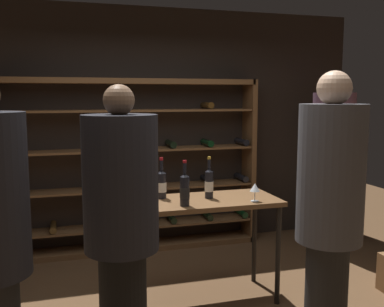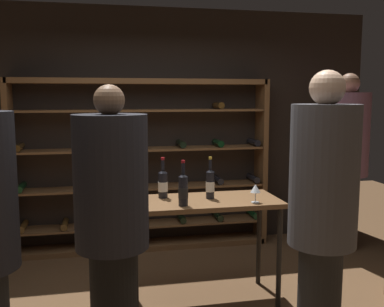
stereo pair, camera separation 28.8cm
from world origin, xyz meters
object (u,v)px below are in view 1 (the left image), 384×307
(person_guest_khaki, at_px, (332,152))
(wine_bottle_red_label, at_px, (162,184))
(tasting_table, at_px, (202,211))
(wine_bottle_green_slim, at_px, (209,183))
(wine_rack, at_px, (134,168))
(wine_glass_stemmed_left, at_px, (255,188))
(wine_bottle_gold_foil, at_px, (185,190))
(person_host_in_suit, at_px, (330,205))
(person_guest_blue_shirt, at_px, (121,216))

(person_guest_khaki, xyz_separation_m, wine_bottle_red_label, (-2.25, -0.84, -0.09))
(tasting_table, height_order, wine_bottle_green_slim, wine_bottle_green_slim)
(wine_rack, height_order, person_guest_khaki, person_guest_khaki)
(wine_bottle_green_slim, height_order, wine_glass_stemmed_left, wine_bottle_green_slim)
(person_guest_khaki, distance_m, wine_bottle_red_label, 2.40)
(wine_bottle_gold_foil, xyz_separation_m, wine_bottle_green_slim, (0.27, 0.20, -0.00))
(wine_bottle_green_slim, bearing_deg, person_guest_khaki, 27.09)
(wine_bottle_green_slim, bearing_deg, tasting_table, -154.76)
(person_host_in_suit, xyz_separation_m, person_guest_khaki, (1.39, 2.04, 0.05))
(wine_rack, height_order, wine_glass_stemmed_left, wine_rack)
(tasting_table, distance_m, wine_glass_stemmed_left, 0.49)
(wine_rack, xyz_separation_m, wine_glass_stemmed_left, (0.76, -1.66, 0.06))
(tasting_table, distance_m, person_guest_khaki, 2.18)
(wine_rack, distance_m, wine_bottle_red_label, 1.32)
(tasting_table, xyz_separation_m, wine_glass_stemmed_left, (0.40, -0.19, 0.22))
(person_guest_khaki, distance_m, wine_bottle_green_slim, 2.09)
(wine_bottle_gold_foil, distance_m, wine_bottle_green_slim, 0.34)
(person_host_in_suit, xyz_separation_m, wine_bottle_red_label, (-0.86, 1.20, -0.04))
(person_guest_khaki, xyz_separation_m, wine_glass_stemmed_left, (-1.53, -1.17, -0.10))
(wine_rack, distance_m, person_guest_blue_shirt, 2.25)
(person_host_in_suit, bearing_deg, wine_glass_stemmed_left, -121.23)
(person_host_in_suit, height_order, wine_glass_stemmed_left, person_host_in_suit)
(person_guest_khaki, height_order, wine_bottle_red_label, person_guest_khaki)
(wine_bottle_gold_foil, xyz_separation_m, wine_bottle_red_label, (-0.12, 0.31, -0.01))
(wine_bottle_green_slim, bearing_deg, wine_bottle_gold_foil, -143.36)
(person_host_in_suit, bearing_deg, wine_bottle_green_slim, -107.03)
(tasting_table, bearing_deg, person_guest_blue_shirt, -136.47)
(person_guest_khaki, bearing_deg, person_host_in_suit, 120.96)
(wine_bottle_gold_foil, bearing_deg, tasting_table, 39.89)
(tasting_table, relative_size, person_guest_blue_shirt, 0.70)
(tasting_table, height_order, wine_bottle_gold_foil, wine_bottle_gold_foil)
(tasting_table, relative_size, wine_bottle_gold_foil, 3.51)
(person_guest_khaki, bearing_deg, person_guest_blue_shirt, 97.70)
(person_guest_khaki, bearing_deg, wine_bottle_red_label, 85.64)
(tasting_table, relative_size, person_host_in_suit, 0.67)
(wine_rack, relative_size, wine_glass_stemmed_left, 19.02)
(wine_bottle_green_slim, bearing_deg, wine_glass_stemmed_left, -33.99)
(tasting_table, distance_m, wine_bottle_red_label, 0.42)
(person_guest_khaki, xyz_separation_m, wine_bottle_gold_foil, (-2.13, -1.15, -0.08))
(tasting_table, xyz_separation_m, person_guest_blue_shirt, (-0.78, -0.74, 0.22))
(wine_bottle_red_label, relative_size, wine_glass_stemmed_left, 2.29)
(person_guest_blue_shirt, bearing_deg, wine_bottle_gold_foil, 70.44)
(person_guest_blue_shirt, relative_size, wine_bottle_green_slim, 5.12)
(person_guest_khaki, distance_m, wine_bottle_gold_foil, 2.42)
(wine_rack, relative_size, wine_bottle_red_label, 8.32)
(tasting_table, bearing_deg, person_host_in_suit, -63.17)
(wine_bottle_gold_foil, bearing_deg, person_guest_blue_shirt, -135.28)
(person_host_in_suit, xyz_separation_m, wine_glass_stemmed_left, (-0.14, 0.87, -0.05))
(tasting_table, height_order, wine_glass_stemmed_left, wine_glass_stemmed_left)
(person_guest_blue_shirt, height_order, person_guest_khaki, person_guest_khaki)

